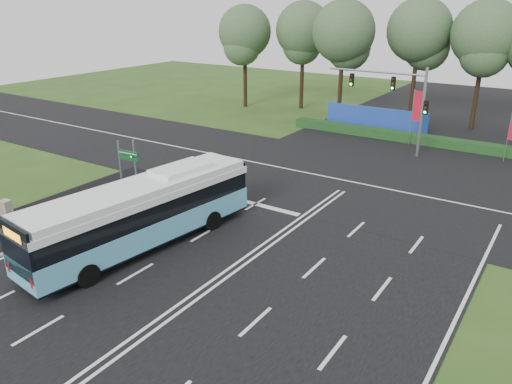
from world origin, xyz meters
TOP-DOWN VIEW (x-y plane):
  - ground at (0.00, 0.00)m, footprint 120.00×120.00m
  - road_main at (0.00, 0.00)m, footprint 20.00×120.00m
  - road_cross at (0.00, 12.00)m, footprint 120.00×14.00m
  - bike_path at (-12.50, -3.00)m, footprint 5.00×18.00m
  - kerb_strip at (-10.10, -3.00)m, footprint 0.25×18.00m
  - city_bus at (-4.98, -2.70)m, footprint 4.24×12.92m
  - pedestrian_signal at (-11.16, 2.72)m, footprint 0.32×0.42m
  - street_sign at (-10.27, 1.08)m, footprint 1.51×0.23m
  - utility_cabinet at (-14.39, -4.41)m, footprint 0.64×0.55m
  - banner_flag_mid at (0.61, 23.67)m, footprint 0.71×0.13m
  - banner_flag_right at (8.25, 22.77)m, footprint 0.58×0.18m
  - traffic_light_gantry at (0.21, 20.50)m, footprint 8.41×0.28m
  - hedge at (0.00, 24.50)m, footprint 22.00×1.20m
  - blue_hoarding at (-4.00, 27.00)m, footprint 10.00×0.30m
  - eucalyptus_row at (2.98, 31.43)m, footprint 53.88×9.87m

SIDE VIEW (x-z plane):
  - ground at x=0.00m, z-range 0.00..0.00m
  - road_main at x=0.00m, z-range 0.00..0.04m
  - road_cross at x=0.00m, z-range 0.00..0.05m
  - bike_path at x=-12.50m, z-range 0.00..0.06m
  - kerb_strip at x=-10.10m, z-range 0.00..0.12m
  - hedge at x=0.00m, z-range 0.00..0.80m
  - utility_cabinet at x=-14.39m, z-range 0.00..1.00m
  - blue_hoarding at x=-4.00m, z-range 0.00..2.20m
  - city_bus at x=-4.98m, z-range 0.01..3.65m
  - pedestrian_signal at x=-11.16m, z-range 0.16..3.59m
  - street_sign at x=-10.27m, z-range 0.51..4.38m
  - banner_flag_right at x=8.25m, z-range 0.63..4.66m
  - banner_flag_mid at x=0.61m, z-range 0.72..5.52m
  - traffic_light_gantry at x=0.21m, z-range 1.16..8.16m
  - eucalyptus_row at x=2.98m, z-range 2.32..15.25m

